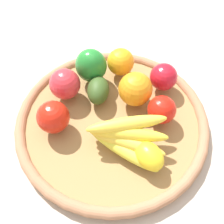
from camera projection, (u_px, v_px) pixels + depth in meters
ground_plane at (112, 125)px, 0.67m from camera, size 2.40×2.40×0.00m
basket at (112, 121)px, 0.65m from camera, size 0.47×0.47×0.04m
banana_bunch at (126, 137)px, 0.56m from camera, size 0.13×0.18×0.07m
apple_3 at (65, 84)px, 0.65m from camera, size 0.10×0.10×0.08m
lemon_0 at (149, 156)px, 0.55m from camera, size 0.09×0.09×0.05m
apple_1 at (162, 110)px, 0.61m from camera, size 0.08×0.08×0.07m
bell_pepper at (91, 66)px, 0.67m from camera, size 0.08×0.09×0.09m
orange_0 at (135, 89)px, 0.63m from camera, size 0.11×0.11×0.08m
avocado at (98, 90)px, 0.65m from camera, size 0.09×0.06×0.05m
apple_2 at (53, 117)px, 0.59m from camera, size 0.08×0.08×0.07m
apple_0 at (164, 77)px, 0.67m from camera, size 0.10×0.10×0.07m
orange_1 at (121, 62)px, 0.69m from camera, size 0.08×0.08×0.07m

